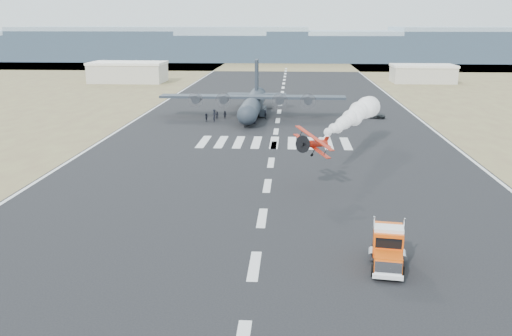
# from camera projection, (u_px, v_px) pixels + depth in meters

# --- Properties ---
(ground) EXTENTS (500.00, 500.00, 0.00)m
(ground) POSITION_uv_depth(u_px,v_px,m) (254.00, 266.00, 47.63)
(ground) COLOR black
(ground) RESTS_ON ground
(scrub_far) EXTENTS (500.00, 80.00, 0.00)m
(scrub_far) POSITION_uv_depth(u_px,v_px,m) (287.00, 64.00, 269.86)
(scrub_far) COLOR brown
(scrub_far) RESTS_ON ground
(runway_markings) EXTENTS (60.00, 260.00, 0.01)m
(runway_markings) POSITION_uv_depth(u_px,v_px,m) (276.00, 131.00, 105.60)
(runway_markings) COLOR silver
(runway_markings) RESTS_ON ground
(ridge_seg_b) EXTENTS (150.00, 50.00, 15.00)m
(ridge_seg_b) POSITION_uv_depth(u_px,v_px,m) (45.00, 45.00, 305.04)
(ridge_seg_b) COLOR #879DAC
(ridge_seg_b) RESTS_ON ground
(ridge_seg_c) EXTENTS (150.00, 50.00, 17.00)m
(ridge_seg_c) POSITION_uv_depth(u_px,v_px,m) (165.00, 43.00, 300.76)
(ridge_seg_c) COLOR #879DAC
(ridge_seg_c) RESTS_ON ground
(ridge_seg_d) EXTENTS (150.00, 50.00, 13.00)m
(ridge_seg_d) POSITION_uv_depth(u_px,v_px,m) (288.00, 47.00, 297.22)
(ridge_seg_d) COLOR #879DAC
(ridge_seg_d) RESTS_ON ground
(ridge_seg_e) EXTENTS (150.00, 50.00, 15.00)m
(ridge_seg_e) POSITION_uv_depth(u_px,v_px,m) (414.00, 46.00, 292.93)
(ridge_seg_e) COLOR #879DAC
(ridge_seg_e) RESTS_ON ground
(hangar_left) EXTENTS (24.50, 14.50, 6.70)m
(hangar_left) POSITION_uv_depth(u_px,v_px,m) (128.00, 72.00, 190.11)
(hangar_left) COLOR #B0AB9C
(hangar_left) RESTS_ON ground
(hangar_right) EXTENTS (20.50, 12.50, 5.90)m
(hangar_right) POSITION_uv_depth(u_px,v_px,m) (423.00, 73.00, 188.95)
(hangar_right) COLOR #B0AB9C
(hangar_right) RESTS_ON ground
(semi_truck) EXTENTS (3.38, 7.80, 3.44)m
(semi_truck) POSITION_uv_depth(u_px,v_px,m) (388.00, 246.00, 47.34)
(semi_truck) COLOR black
(semi_truck) RESTS_ON ground
(aerobatic_biplane) EXTENTS (5.31, 5.41, 3.58)m
(aerobatic_biplane) POSITION_uv_depth(u_px,v_px,m) (314.00, 144.00, 68.27)
(aerobatic_biplane) COLOR red
(smoke_trail) EXTENTS (11.51, 29.66, 3.63)m
(smoke_trail) POSITION_uv_depth(u_px,v_px,m) (360.00, 111.00, 90.99)
(smoke_trail) COLOR white
(transport_aircraft) EXTENTS (39.04, 32.19, 11.31)m
(transport_aircraft) POSITION_uv_depth(u_px,v_px,m) (253.00, 102.00, 122.16)
(transport_aircraft) COLOR #1F272F
(transport_aircraft) RESTS_ON ground
(support_vehicle) EXTENTS (4.97, 3.64, 1.26)m
(support_vehicle) POSITION_uv_depth(u_px,v_px,m) (375.00, 115.00, 120.11)
(support_vehicle) COLOR black
(support_vehicle) RESTS_ON ground
(crew_a) EXTENTS (0.70, 0.75, 1.63)m
(crew_a) POSITION_uv_depth(u_px,v_px,m) (214.00, 118.00, 115.17)
(crew_a) COLOR black
(crew_a) RESTS_ON ground
(crew_b) EXTENTS (0.91, 0.66, 1.70)m
(crew_b) POSITION_uv_depth(u_px,v_px,m) (225.00, 115.00, 118.69)
(crew_b) COLOR black
(crew_b) RESTS_ON ground
(crew_c) EXTENTS (1.31, 1.15, 1.87)m
(crew_c) POSITION_uv_depth(u_px,v_px,m) (214.00, 114.00, 119.91)
(crew_c) COLOR black
(crew_c) RESTS_ON ground
(crew_d) EXTENTS (0.59, 1.11, 1.87)m
(crew_d) POSITION_uv_depth(u_px,v_px,m) (265.00, 115.00, 118.69)
(crew_d) COLOR black
(crew_d) RESTS_ON ground
(crew_e) EXTENTS (0.97, 0.73, 1.77)m
(crew_e) POSITION_uv_depth(u_px,v_px,m) (254.00, 119.00, 113.30)
(crew_e) COLOR black
(crew_e) RESTS_ON ground
(crew_f) EXTENTS (0.73, 1.64, 1.71)m
(crew_f) POSITION_uv_depth(u_px,v_px,m) (206.00, 117.00, 115.73)
(crew_f) COLOR black
(crew_f) RESTS_ON ground
(crew_g) EXTENTS (0.53, 0.63, 1.67)m
(crew_g) POSITION_uv_depth(u_px,v_px,m) (251.00, 115.00, 118.80)
(crew_g) COLOR black
(crew_g) RESTS_ON ground
(crew_h) EXTENTS (0.80, 0.90, 1.58)m
(crew_h) POSITION_uv_depth(u_px,v_px,m) (217.00, 115.00, 118.97)
(crew_h) COLOR black
(crew_h) RESTS_ON ground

